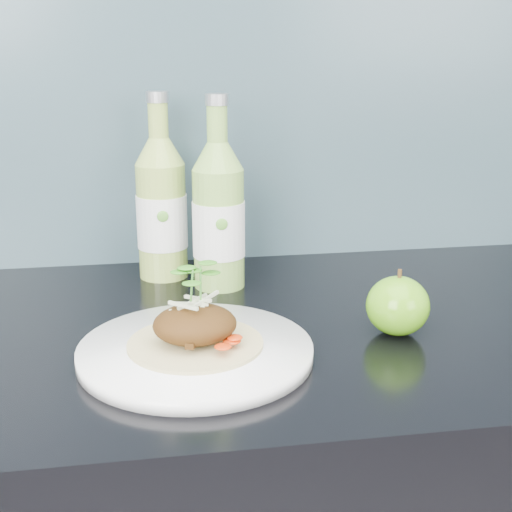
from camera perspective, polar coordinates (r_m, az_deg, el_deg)
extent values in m
cube|color=#648F9E|center=(1.15, -1.76, 16.98)|extent=(4.00, 0.02, 0.70)
cylinder|color=white|center=(0.82, -4.86, -7.62)|extent=(0.27, 0.27, 0.02)
cylinder|color=tan|center=(0.82, -4.87, -6.98)|extent=(0.15, 0.15, 0.00)
ellipsoid|color=#4A2B0D|center=(0.81, -4.91, -5.47)|extent=(0.10, 0.08, 0.04)
ellipsoid|color=#49910F|center=(0.89, 11.27, -3.92)|extent=(0.08, 0.08, 0.07)
cylinder|color=#472D14|center=(0.88, 11.42, -1.50)|extent=(0.01, 0.00, 0.01)
cylinder|color=#99B84C|center=(1.08, -7.52, 2.77)|extent=(0.09, 0.09, 0.17)
cone|color=#99B84C|center=(1.06, -7.74, 8.33)|extent=(0.07, 0.07, 0.04)
cylinder|color=#99B84C|center=(1.06, -7.84, 10.72)|extent=(0.03, 0.03, 0.05)
cylinder|color=silver|center=(1.05, -7.91, 12.50)|extent=(0.03, 0.03, 0.02)
cylinder|color=white|center=(1.08, -7.52, 2.80)|extent=(0.10, 0.10, 0.08)
ellipsoid|color=#59A533|center=(1.04, -7.47, 3.16)|extent=(0.02, 0.00, 0.02)
cylinder|color=#83B64B|center=(1.03, -3.00, 2.17)|extent=(0.09, 0.09, 0.17)
cone|color=#83B64B|center=(1.01, -3.09, 8.01)|extent=(0.07, 0.07, 0.04)
cylinder|color=#83B64B|center=(1.00, -3.13, 10.53)|extent=(0.03, 0.03, 0.05)
cylinder|color=silver|center=(1.00, -3.16, 12.40)|extent=(0.03, 0.03, 0.02)
cylinder|color=white|center=(1.03, -3.00, 2.20)|extent=(0.09, 0.09, 0.08)
ellipsoid|color=#59A533|center=(0.99, -2.76, 2.55)|extent=(0.02, 0.00, 0.02)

